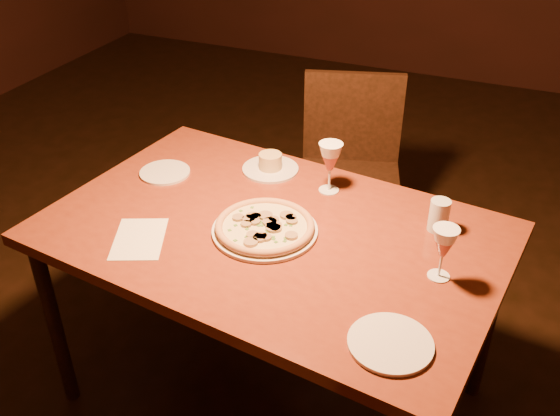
% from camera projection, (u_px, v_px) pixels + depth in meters
% --- Properties ---
extents(floor, '(7.00, 7.00, 0.00)m').
position_uv_depth(floor, '(241.00, 330.00, 2.78)').
color(floor, black).
rests_on(floor, ground).
extents(dining_table, '(1.59, 1.14, 0.79)m').
position_uv_depth(dining_table, '(272.00, 246.00, 2.09)').
color(dining_table, maroon).
rests_on(dining_table, floor).
extents(chair_far, '(0.57, 0.57, 0.96)m').
position_uv_depth(chair_far, '(350.00, 168.00, 2.93)').
color(chair_far, black).
rests_on(chair_far, floor).
extents(pizza_plate, '(0.35, 0.35, 0.04)m').
position_uv_depth(pizza_plate, '(265.00, 227.00, 2.02)').
color(pizza_plate, silver).
rests_on(pizza_plate, dining_table).
extents(ramekin_saucer, '(0.21, 0.21, 0.07)m').
position_uv_depth(ramekin_saucer, '(270.00, 165.00, 2.37)').
color(ramekin_saucer, silver).
rests_on(ramekin_saucer, dining_table).
extents(wine_glass_far, '(0.09, 0.09, 0.19)m').
position_uv_depth(wine_glass_far, '(330.00, 168.00, 2.21)').
color(wine_glass_far, '#AD4F48').
rests_on(wine_glass_far, dining_table).
extents(wine_glass_right, '(0.08, 0.08, 0.17)m').
position_uv_depth(wine_glass_right, '(442.00, 253.00, 1.80)').
color(wine_glass_right, '#AD4F48').
rests_on(wine_glass_right, dining_table).
extents(water_tumbler, '(0.07, 0.07, 0.11)m').
position_uv_depth(water_tumbler, '(439.00, 215.00, 2.02)').
color(water_tumbler, silver).
rests_on(water_tumbler, dining_table).
extents(side_plate_left, '(0.19, 0.19, 0.01)m').
position_uv_depth(side_plate_left, '(165.00, 172.00, 2.36)').
color(side_plate_left, silver).
rests_on(side_plate_left, dining_table).
extents(side_plate_near, '(0.22, 0.22, 0.01)m').
position_uv_depth(side_plate_near, '(390.00, 343.00, 1.60)').
color(side_plate_near, silver).
rests_on(side_plate_near, dining_table).
extents(menu_card, '(0.24, 0.27, 0.00)m').
position_uv_depth(menu_card, '(139.00, 239.00, 2.00)').
color(menu_card, white).
rests_on(menu_card, dining_table).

